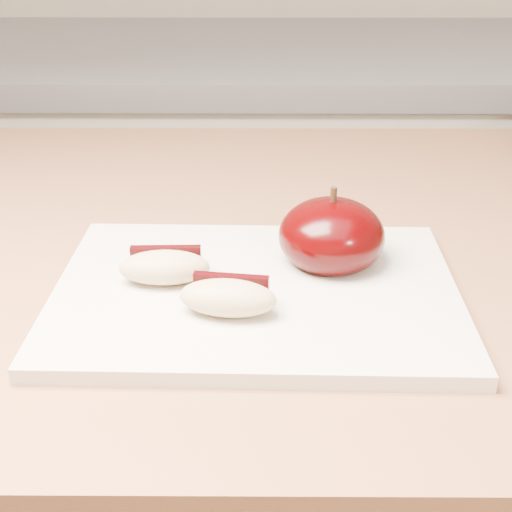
{
  "coord_description": "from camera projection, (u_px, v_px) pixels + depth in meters",
  "views": [
    {
      "loc": [
        -0.01,
        -0.09,
        1.17
      ],
      "look_at": [
        -0.01,
        0.38,
        0.94
      ],
      "focal_mm": 50.0,
      "sensor_mm": 36.0,
      "label": 1
    }
  ],
  "objects": [
    {
      "name": "apple_wedge_a",
      "position": [
        165.0,
        266.0,
        0.53
      ],
      "size": [
        0.07,
        0.04,
        0.02
      ],
      "rotation": [
        0.0,
        0.0,
        0.03
      ],
      "color": "tan",
      "rests_on": "cutting_board"
    },
    {
      "name": "cutting_board",
      "position": [
        256.0,
        293.0,
        0.53
      ],
      "size": [
        0.3,
        0.22,
        0.01
      ],
      "primitive_type": "cube",
      "rotation": [
        0.0,
        0.0,
        -0.02
      ],
      "color": "silver",
      "rests_on": "island_counter"
    },
    {
      "name": "back_cabinet",
      "position": [
        263.0,
        278.0,
        1.46
      ],
      "size": [
        2.4,
        0.62,
        0.94
      ],
      "color": "silver",
      "rests_on": "ground"
    },
    {
      "name": "apple_half",
      "position": [
        331.0,
        236.0,
        0.56
      ],
      "size": [
        0.11,
        0.11,
        0.07
      ],
      "rotation": [
        0.0,
        0.0,
        0.34
      ],
      "color": "black",
      "rests_on": "cutting_board"
    },
    {
      "name": "apple_wedge_b",
      "position": [
        228.0,
        297.0,
        0.49
      ],
      "size": [
        0.07,
        0.04,
        0.02
      ],
      "rotation": [
        0.0,
        0.0,
        -0.13
      ],
      "color": "tan",
      "rests_on": "cutting_board"
    }
  ]
}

